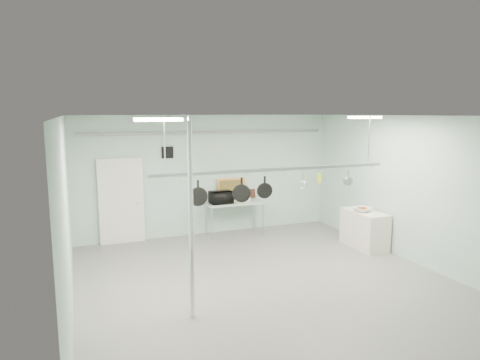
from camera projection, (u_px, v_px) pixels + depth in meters
name	position (u px, v px, depth m)	size (l,w,h in m)	color
floor	(272.00, 288.00, 8.05)	(8.00, 8.00, 0.00)	gray
ceiling	(274.00, 116.00, 7.55)	(7.00, 8.00, 0.02)	silver
back_wall	(209.00, 175.00, 11.47)	(7.00, 0.02, 3.20)	#9DBDAF
right_wall	(422.00, 192.00, 9.05)	(0.02, 8.00, 3.20)	#9DBDAF
door	(121.00, 202.00, 10.68)	(1.10, 0.10, 2.20)	silver
wall_vent	(167.00, 152.00, 10.95)	(0.30, 0.04, 0.30)	black
conduit_pipe	(209.00, 132.00, 11.21)	(0.07, 0.07, 6.60)	gray
chrome_pole	(191.00, 221.00, 6.63)	(0.08, 0.08, 3.20)	silver
prep_table	(235.00, 204.00, 11.44)	(1.60, 0.70, 0.91)	#9CB7A5
side_cabinet	(364.00, 229.00, 10.39)	(0.60, 1.20, 0.90)	silver
pot_rack	(276.00, 168.00, 8.05)	(4.80, 0.06, 1.00)	#B7B7BC
light_panel_left	(158.00, 120.00, 6.03)	(0.65, 0.30, 0.05)	white
light_panel_right	(365.00, 117.00, 8.97)	(0.65, 0.30, 0.05)	white
microwave	(221.00, 197.00, 11.19)	(0.58, 0.40, 0.32)	black
coffee_canister	(248.00, 198.00, 11.42)	(0.13, 0.13, 0.18)	silver
painting_large	(231.00, 189.00, 11.67)	(0.78, 0.05, 0.58)	orange
painting_small	(250.00, 194.00, 11.90)	(0.30, 0.04, 0.25)	#321A11
fruit_bowl	(362.00, 209.00, 10.29)	(0.42, 0.42, 0.10)	silver
skillet_left	(198.00, 193.00, 7.56)	(0.34, 0.06, 0.46)	black
skillet_mid	(242.00, 190.00, 7.85)	(0.33, 0.06, 0.45)	black
skillet_right	(265.00, 187.00, 8.02)	(0.30, 0.06, 0.42)	black
whisk	(303.00, 182.00, 8.31)	(0.16, 0.16, 0.34)	#A6A5AA
grater	(319.00, 178.00, 8.43)	(0.08, 0.02, 0.21)	yellow
saucepan	(348.00, 179.00, 8.68)	(0.17, 0.10, 0.30)	silver
fruit_cluster	(362.00, 208.00, 10.29)	(0.24, 0.24, 0.09)	maroon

